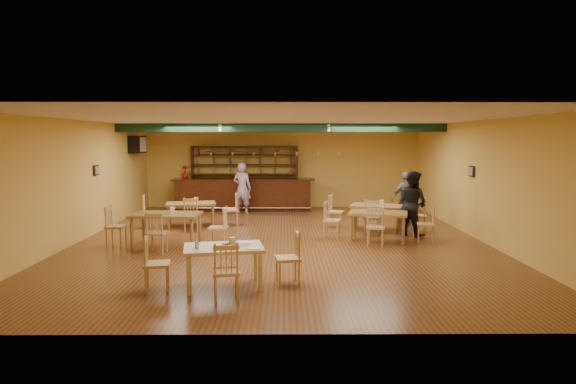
{
  "coord_description": "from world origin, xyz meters",
  "views": [
    {
      "loc": [
        0.1,
        -12.14,
        2.55
      ],
      "look_at": [
        0.19,
        0.6,
        1.15
      ],
      "focal_mm": 30.48,
      "sensor_mm": 36.0,
      "label": 1
    }
  ],
  "objects_px": {
    "dining_table_a": "(191,215)",
    "patron_right_a": "(412,203)",
    "dining_table_d": "(378,226)",
    "bar_counter": "(244,194)",
    "dining_table_c": "(167,230)",
    "near_table": "(224,267)",
    "patron_bar": "(242,188)",
    "dining_table_b": "(376,217)"
  },
  "relations": [
    {
      "from": "dining_table_a",
      "to": "patron_right_a",
      "type": "bearing_deg",
      "value": -22.79
    },
    {
      "from": "dining_table_d",
      "to": "patron_right_a",
      "type": "height_order",
      "value": "patron_right_a"
    },
    {
      "from": "dining_table_d",
      "to": "patron_right_a",
      "type": "xyz_separation_m",
      "value": [
        1.01,
        0.59,
        0.5
      ]
    },
    {
      "from": "dining_table_d",
      "to": "bar_counter",
      "type": "bearing_deg",
      "value": 140.97
    },
    {
      "from": "dining_table_c",
      "to": "near_table",
      "type": "xyz_separation_m",
      "value": [
        1.76,
        -3.25,
        -0.03
      ]
    },
    {
      "from": "dining_table_d",
      "to": "patron_bar",
      "type": "xyz_separation_m",
      "value": [
        -3.78,
        4.37,
        0.52
      ]
    },
    {
      "from": "dining_table_a",
      "to": "dining_table_b",
      "type": "relative_size",
      "value": 1.0
    },
    {
      "from": "dining_table_d",
      "to": "near_table",
      "type": "distance_m",
      "value": 5.16
    },
    {
      "from": "dining_table_d",
      "to": "patron_bar",
      "type": "bearing_deg",
      "value": 145.61
    },
    {
      "from": "bar_counter",
      "to": "dining_table_c",
      "type": "bearing_deg",
      "value": -102.96
    },
    {
      "from": "near_table",
      "to": "bar_counter",
      "type": "bearing_deg",
      "value": 82.86
    },
    {
      "from": "dining_table_c",
      "to": "dining_table_a",
      "type": "bearing_deg",
      "value": 91.62
    },
    {
      "from": "near_table",
      "to": "patron_right_a",
      "type": "distance_m",
      "value": 6.3
    },
    {
      "from": "dining_table_c",
      "to": "patron_right_a",
      "type": "relative_size",
      "value": 0.92
    },
    {
      "from": "dining_table_b",
      "to": "near_table",
      "type": "relative_size",
      "value": 1.05
    },
    {
      "from": "patron_right_a",
      "to": "patron_bar",
      "type": "bearing_deg",
      "value": 14.9
    },
    {
      "from": "patron_bar",
      "to": "patron_right_a",
      "type": "xyz_separation_m",
      "value": [
        4.8,
        -3.78,
        -0.02
      ]
    },
    {
      "from": "bar_counter",
      "to": "patron_right_a",
      "type": "height_order",
      "value": "patron_right_a"
    },
    {
      "from": "dining_table_b",
      "to": "dining_table_d",
      "type": "bearing_deg",
      "value": -80.21
    },
    {
      "from": "dining_table_a",
      "to": "patron_bar",
      "type": "xyz_separation_m",
      "value": [
        1.28,
        2.44,
        0.52
      ]
    },
    {
      "from": "bar_counter",
      "to": "dining_table_a",
      "type": "bearing_deg",
      "value": -111.03
    },
    {
      "from": "patron_bar",
      "to": "patron_right_a",
      "type": "distance_m",
      "value": 6.11
    },
    {
      "from": "dining_table_c",
      "to": "near_table",
      "type": "bearing_deg",
      "value": -57.94
    },
    {
      "from": "near_table",
      "to": "patron_right_a",
      "type": "relative_size",
      "value": 0.78
    },
    {
      "from": "dining_table_a",
      "to": "dining_table_c",
      "type": "distance_m",
      "value": 2.58
    },
    {
      "from": "dining_table_d",
      "to": "patron_bar",
      "type": "height_order",
      "value": "patron_bar"
    },
    {
      "from": "dining_table_d",
      "to": "near_table",
      "type": "xyz_separation_m",
      "value": [
        -3.39,
        -3.89,
        0.0
      ]
    },
    {
      "from": "near_table",
      "to": "patron_right_a",
      "type": "bearing_deg",
      "value": 35.73
    },
    {
      "from": "bar_counter",
      "to": "near_table",
      "type": "relative_size",
      "value": 3.77
    },
    {
      "from": "dining_table_a",
      "to": "dining_table_b",
      "type": "distance_m",
      "value": 5.3
    },
    {
      "from": "dining_table_c",
      "to": "patron_bar",
      "type": "xyz_separation_m",
      "value": [
        1.37,
        5.01,
        0.48
      ]
    },
    {
      "from": "dining_table_c",
      "to": "dining_table_b",
      "type": "bearing_deg",
      "value": 24.39
    },
    {
      "from": "dining_table_d",
      "to": "near_table",
      "type": "relative_size",
      "value": 1.07
    },
    {
      "from": "dining_table_a",
      "to": "patron_right_a",
      "type": "xyz_separation_m",
      "value": [
        6.08,
        -1.34,
        0.5
      ]
    },
    {
      "from": "bar_counter",
      "to": "patron_right_a",
      "type": "distance_m",
      "value": 6.67
    },
    {
      "from": "near_table",
      "to": "patron_bar",
      "type": "bearing_deg",
      "value": 82.95
    },
    {
      "from": "dining_table_b",
      "to": "patron_bar",
      "type": "relative_size",
      "value": 0.8
    },
    {
      "from": "bar_counter",
      "to": "dining_table_b",
      "type": "relative_size",
      "value": 3.61
    },
    {
      "from": "dining_table_a",
      "to": "patron_bar",
      "type": "relative_size",
      "value": 0.8
    },
    {
      "from": "dining_table_b",
      "to": "patron_right_a",
      "type": "height_order",
      "value": "patron_right_a"
    },
    {
      "from": "patron_bar",
      "to": "patron_right_a",
      "type": "relative_size",
      "value": 1.02
    },
    {
      "from": "dining_table_a",
      "to": "dining_table_c",
      "type": "xyz_separation_m",
      "value": [
        -0.09,
        -2.58,
        0.04
      ]
    }
  ]
}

